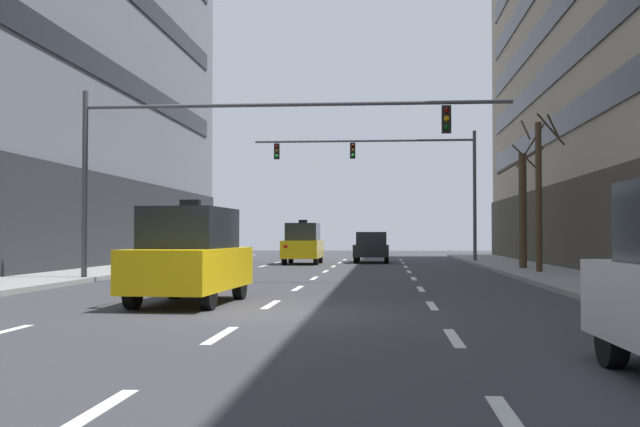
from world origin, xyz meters
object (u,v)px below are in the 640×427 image
car_driving_1 (372,247)px  traffic_signal_1 (396,166)px  taxi_driving_2 (303,244)px  street_tree_1 (539,192)px  street_tree_0 (523,207)px  taxi_driving_0 (190,256)px  traffic_signal_0 (228,141)px

car_driving_1 → traffic_signal_1: size_ratio=0.37×
taxi_driving_2 → street_tree_1: (9.73, -10.43, 1.99)m
car_driving_1 → street_tree_0: street_tree_0 is taller
street_tree_1 → taxi_driving_2: bearing=133.0°
car_driving_1 → street_tree_1: bearing=-64.0°
taxi_driving_2 → street_tree_0: size_ratio=0.73×
taxi_driving_0 → street_tree_0: (9.73, 15.72, 1.58)m
taxi_driving_2 → street_tree_0: (9.73, -7.13, 1.56)m
traffic_signal_0 → street_tree_1: size_ratio=2.39×
traffic_signal_0 → traffic_signal_1: traffic_signal_1 is taller
car_driving_1 → street_tree_1: street_tree_1 is taller
taxi_driving_2 → street_tree_0: bearing=-36.2°
car_driving_1 → traffic_signal_0: size_ratio=0.32×
taxi_driving_2 → street_tree_1: 14.40m
taxi_driving_0 → street_tree_1: size_ratio=0.76×
car_driving_1 → traffic_signal_0: 18.48m
car_driving_1 → traffic_signal_0: traffic_signal_0 is taller
street_tree_0 → taxi_driving_2: bearing=143.8°
car_driving_1 → traffic_signal_1: (1.31, -0.39, 4.32)m
taxi_driving_0 → car_driving_1: (3.44, 25.27, -0.21)m
street_tree_1 → taxi_driving_0: bearing=-128.1°
traffic_signal_0 → street_tree_1: (10.48, 4.77, -1.40)m
traffic_signal_0 → street_tree_0: (10.48, 8.08, -1.83)m
car_driving_1 → street_tree_1: size_ratio=0.78×
taxi_driving_2 → traffic_signal_1: 6.60m
street_tree_0 → street_tree_1: 3.33m
traffic_signal_0 → traffic_signal_1: (5.51, 17.25, 0.70)m
traffic_signal_1 → street_tree_0: size_ratio=2.00×
taxi_driving_0 → car_driving_1: size_ratio=0.98×
taxi_driving_2 → street_tree_0: street_tree_0 is taller
taxi_driving_0 → street_tree_1: (9.73, 12.42, 2.01)m
taxi_driving_2 → street_tree_1: size_ratio=0.76×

